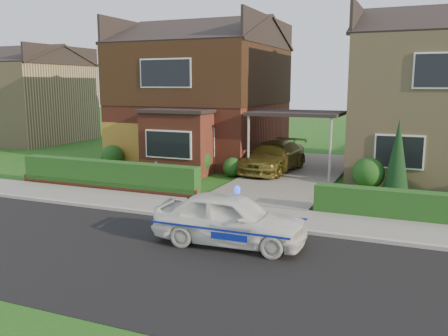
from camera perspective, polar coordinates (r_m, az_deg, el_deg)
The scene contains 23 objects.
ground at distance 10.92m, azimuth -5.99°, elevation -11.06°, with size 120.00×120.00×0.00m, color #174A13.
road at distance 10.92m, azimuth -5.99°, elevation -11.06°, with size 60.00×6.00×0.02m, color black.
kerb at distance 13.51m, azimuth 0.25°, elevation -6.56°, with size 60.00×0.16×0.12m, color #9E9993.
sidewalk at distance 14.45m, azimuth 1.84°, elevation -5.49°, with size 60.00×2.00×0.10m, color slate.
driveway at distance 20.88m, azimuth 8.61°, elevation -0.70°, with size 3.80×12.00×0.12m, color #666059.
house_left at distance 25.21m, azimuth -2.52°, elevation 9.82°, with size 7.50×9.53×7.25m.
house_right at distance 22.93m, azimuth 25.13°, elevation 8.49°, with size 7.50×8.06×7.25m.
carport_link at distance 20.51m, azimuth 8.77°, elevation 6.42°, with size 3.80×3.00×2.77m.
garage_door at distance 23.20m, azimuth -12.17°, elevation 2.74°, with size 2.20×0.10×2.10m, color olive.
dwarf_wall at distance 18.21m, azimuth -14.08°, elevation -2.10°, with size 7.70×0.25×0.36m, color brown.
hedge_left at distance 18.36m, azimuth -13.77°, elevation -2.56°, with size 7.50×0.55×0.90m, color #133D17.
hedge_right at distance 14.82m, azimuth 25.30°, elevation -6.29°, with size 7.50×0.55×0.80m, color #133D17.
shrub_left_far at distance 23.05m, azimuth -13.29°, elevation 1.37°, with size 1.08×1.08×1.08m, color #133D17.
shrub_left_mid at distance 20.55m, azimuth -3.41°, elevation 0.92°, with size 1.32×1.32×1.32m, color #133D17.
shrub_left_near at distance 20.22m, azimuth 1.05°, elevation 0.10°, with size 0.84×0.84×0.84m, color #133D17.
shrub_right_near at distance 18.70m, azimuth 16.98°, elevation -0.61°, with size 1.20×1.20×1.20m, color #133D17.
conifer_a at distance 18.32m, azimuth 20.14°, elevation 1.22°, with size 0.90×0.90×2.60m, color black.
neighbour_left at distance 35.28m, azimuth -22.51°, elevation 7.18°, with size 6.50×7.00×5.20m, color tan.
police_car at distance 11.73m, azimuth 0.73°, elevation -6.19°, with size 3.48×3.86×1.46m.
driveway_car at distance 20.98m, azimuth 5.98°, elevation 1.38°, with size 1.82×4.49×1.30m, color olive.
potted_plant_a at distance 19.96m, azimuth -8.34°, elevation -0.31°, with size 0.38×0.26×0.73m, color gray.
potted_plant_b at distance 17.04m, azimuth -3.74°, elevation -1.89°, with size 0.44×0.36×0.80m, color gray.
potted_plant_c at distance 18.84m, azimuth -11.95°, elevation -1.12°, with size 0.38×0.38×0.68m, color gray.
Camera 1 is at (4.94, -8.91, 3.94)m, focal length 38.00 mm.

